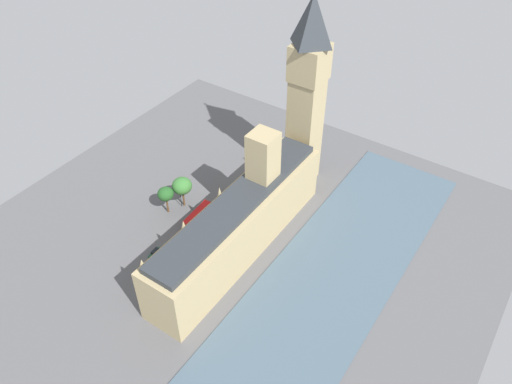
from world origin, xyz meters
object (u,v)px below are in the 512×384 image
Objects in this scene: clock_tower at (307,92)px; plane_tree_by_river_gate at (166,194)px; street_lamp_leading at (181,196)px; double_decker_bus_corner at (198,218)px; car_black_near_tower at (230,192)px; car_dark_green_far_end at (155,253)px; pedestrian_opposite_hall at (259,189)px; pedestrian_trailing at (185,264)px; parliament_building at (241,221)px; plane_tree_midblock at (182,186)px.

clock_tower is 48.24m from plane_tree_by_river_gate.
double_decker_bus_corner is at bearing 160.88° from street_lamp_leading.
car_dark_green_far_end is at bearing 81.67° from car_black_near_tower.
pedestrian_opposite_hall is at bearing 61.87° from clock_tower.
car_black_near_tower reaches higher than pedestrian_trailing.
clock_tower is at bearing -111.85° from car_dark_green_far_end.
parliament_building reaches higher than pedestrian_trailing.
pedestrian_opposite_hall is 23.77m from street_lamp_leading.
parliament_building is at bearing 93.78° from pedestrian_trailing.
plane_tree_by_river_gate is at bearing 19.54° from pedestrian_opposite_hall.
car_black_near_tower is 0.45× the size of double_decker_bus_corner.
double_decker_bus_corner is 2.52× the size of car_dark_green_far_end.
double_decker_bus_corner is 1.21× the size of plane_tree_by_river_gate.
car_black_near_tower is 29.90m from pedestrian_trailing.
parliament_building is at bearing 129.34° from car_black_near_tower.
plane_tree_midblock is at bearing -112.85° from plane_tree_by_river_gate.
double_decker_bus_corner is at bearing 155.84° from plane_tree_midblock.
car_black_near_tower is (14.95, -15.20, -8.28)m from parliament_building.
car_black_near_tower reaches higher than pedestrian_opposite_hall.
plane_tree_by_river_gate is at bearing 176.98° from pedestrian_trailing.
car_black_near_tower is 3.04× the size of pedestrian_trailing.
parliament_building is 38.99× the size of pedestrian_trailing.
pedestrian_opposite_hall is (6.95, 12.99, -29.12)m from clock_tower.
double_decker_bus_corner reaches higher than pedestrian_opposite_hall.
pedestrian_opposite_hall is (-8.00, -36.73, -0.18)m from car_dark_green_far_end.
car_black_near_tower is 20.05m from plane_tree_by_river_gate.
pedestrian_opposite_hall is at bearing -108.93° from double_decker_bus_corner.
clock_tower reaches higher than plane_tree_by_river_gate.
plane_tree_by_river_gate is (8.50, -14.46, 5.83)m from car_dark_green_far_end.
car_black_near_tower is 15.26m from street_lamp_leading.
parliament_building is at bearing 92.84° from clock_tower.
car_dark_green_far_end is 17.76m from plane_tree_by_river_gate.
clock_tower is 10.32× the size of street_lamp_leading.
double_decker_bus_corner is 6.76× the size of pedestrian_trailing.
plane_tree_by_river_gate is (17.08, -12.83, 6.01)m from pedestrian_trailing.
car_dark_green_far_end is at bearing 120.44° from plane_tree_by_river_gate.
double_decker_bus_corner is (14.62, 0.14, -6.54)m from parliament_building.
street_lamp_leading is (21.80, 31.26, -25.86)m from clock_tower.
pedestrian_trailing reaches higher than pedestrian_opposite_hall.
street_lamp_leading is (15.44, -16.82, 3.26)m from pedestrian_trailing.
car_dark_green_far_end is 0.76× the size of street_lamp_leading.
car_dark_green_far_end is 0.43× the size of plane_tree_midblock.
plane_tree_by_river_gate is (16.50, 22.27, 6.02)m from pedestrian_opposite_hall.
car_black_near_tower is 1.13× the size of car_dark_green_far_end.
clock_tower is 5.42× the size of double_decker_bus_corner.
plane_tree_midblock reaches higher than double_decker_bus_corner.
plane_tree_by_river_gate is (10.18, 16.26, 5.83)m from car_black_near_tower.
car_black_near_tower is 8.71m from pedestrian_opposite_hall.
plane_tree_by_river_gate is at bearing 67.15° from plane_tree_midblock.
street_lamp_leading reaches higher than car_black_near_tower.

